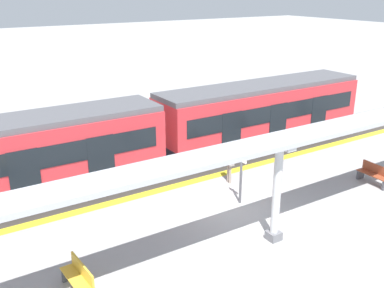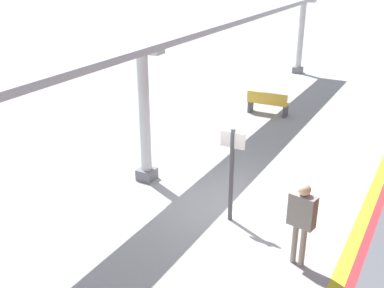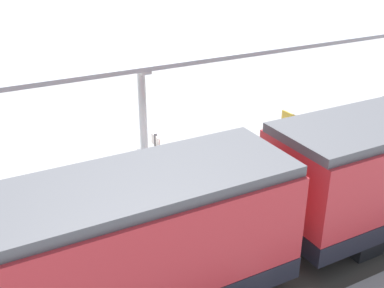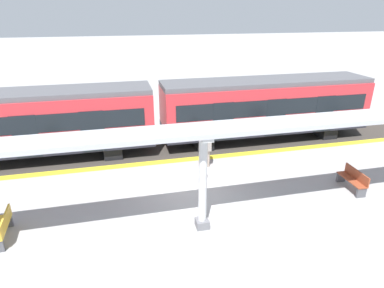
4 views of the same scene
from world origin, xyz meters
TOP-DOWN VIEW (x-y plane):
  - ground_plane at (0.00, 0.00)m, footprint 176.00×176.00m
  - tactile_edge_strip at (-2.86, 0.00)m, footprint 0.47×33.74m
  - trackbed at (-4.69, 0.00)m, footprint 3.20×45.74m
  - train_far_carriage at (-4.68, 5.44)m, footprint 2.65×11.71m
  - canopy_pillar_second at (2.64, -0.19)m, footprint 1.10×0.44m
  - canopy_beam at (2.64, -0.02)m, footprint 1.20×27.44m
  - bench_mid_platform at (1.73, -6.70)m, footprint 1.52×0.53m
  - platform_info_sign at (-0.12, 0.53)m, footprint 0.56×0.10m
  - passenger_waiting_near_edge at (-1.93, 1.34)m, footprint 0.54×0.32m

SIDE VIEW (x-z plane):
  - ground_plane at x=0.00m, z-range 0.00..0.00m
  - trackbed at x=-4.69m, z-range 0.00..0.01m
  - tactile_edge_strip at x=-2.86m, z-range 0.00..0.01m
  - bench_mid_platform at x=1.73m, z-range 0.01..0.87m
  - passenger_waiting_near_edge at x=-1.93m, z-range 0.22..1.97m
  - platform_info_sign at x=-0.12m, z-range 0.23..2.43m
  - canopy_pillar_second at x=2.64m, z-range 0.03..3.53m
  - train_far_carriage at x=-4.68m, z-range 0.09..3.57m
  - canopy_beam at x=2.64m, z-range 3.50..3.66m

